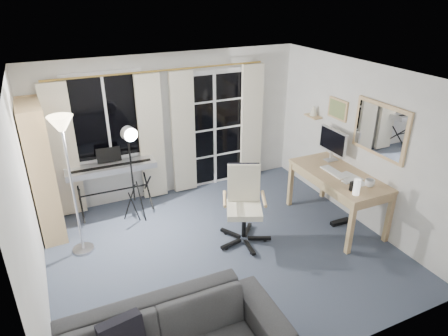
# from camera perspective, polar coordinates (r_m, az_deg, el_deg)

# --- Properties ---
(floor) EXTENTS (4.50, 4.00, 0.02)m
(floor) POSITION_cam_1_polar(r_m,az_deg,el_deg) (5.67, -0.22, -11.77)
(floor) COLOR #374051
(floor) RESTS_ON ground
(window) EXTENTS (1.20, 0.08, 1.40)m
(window) POSITION_cam_1_polar(r_m,az_deg,el_deg) (6.43, -16.45, 6.97)
(window) COLOR white
(window) RESTS_ON floor
(french_door) EXTENTS (1.32, 0.09, 2.11)m
(french_door) POSITION_cam_1_polar(r_m,az_deg,el_deg) (7.05, -1.46, 5.48)
(french_door) COLOR white
(french_door) RESTS_ON floor
(curtains) EXTENTS (3.60, 0.07, 2.13)m
(curtains) POSITION_cam_1_polar(r_m,az_deg,el_deg) (6.66, -8.17, 4.66)
(curtains) COLOR gold
(curtains) RESTS_ON floor
(bookshelf) EXTENTS (0.35, 0.92, 1.96)m
(bookshelf) POSITION_cam_1_polar(r_m,az_deg,el_deg) (6.15, -24.88, -0.96)
(bookshelf) COLOR tan
(bookshelf) RESTS_ON floor
(torchiere_lamp) EXTENTS (0.40, 0.40, 1.94)m
(torchiere_lamp) POSITION_cam_1_polar(r_m,az_deg,el_deg) (5.28, -21.80, 2.98)
(torchiere_lamp) COLOR #B2B2B7
(torchiere_lamp) RESTS_ON floor
(keyboard_piano) EXTENTS (1.38, 0.68, 0.99)m
(keyboard_piano) POSITION_cam_1_polar(r_m,az_deg,el_deg) (6.43, -15.78, -0.13)
(keyboard_piano) COLOR black
(keyboard_piano) RESTS_ON floor
(studio_light) EXTENTS (0.33, 0.33, 1.59)m
(studio_light) POSITION_cam_1_polar(r_m,az_deg,el_deg) (5.85, -13.27, 3.16)
(studio_light) COLOR black
(studio_light) RESTS_ON floor
(office_chair) EXTENTS (0.76, 0.78, 1.10)m
(office_chair) POSITION_cam_1_polar(r_m,az_deg,el_deg) (5.61, 2.86, -4.21)
(office_chair) COLOR black
(office_chair) RESTS_ON floor
(desk) EXTENTS (0.78, 1.54, 0.82)m
(desk) POSITION_cam_1_polar(r_m,az_deg,el_deg) (6.16, 16.06, -1.64)
(desk) COLOR tan
(desk) RESTS_ON floor
(monitor) EXTENTS (0.20, 0.59, 0.52)m
(monitor) POSITION_cam_1_polar(r_m,az_deg,el_deg) (6.43, 15.28, 3.63)
(monitor) COLOR silver
(monitor) RESTS_ON desk
(desk_clutter) EXTENTS (0.49, 0.93, 1.04)m
(desk_clutter) POSITION_cam_1_polar(r_m,az_deg,el_deg) (5.99, 16.92, -3.35)
(desk_clutter) COLOR white
(desk_clutter) RESTS_ON desk
(mug) EXTENTS (0.14, 0.11, 0.14)m
(mug) POSITION_cam_1_polar(r_m,az_deg,el_deg) (5.83, 20.13, -1.93)
(mug) COLOR silver
(mug) RESTS_ON desk
(wall_mirror) EXTENTS (0.04, 0.94, 0.74)m
(wall_mirror) POSITION_cam_1_polar(r_m,az_deg,el_deg) (5.88, 21.41, 5.09)
(wall_mirror) COLOR tan
(wall_mirror) RESTS_ON floor
(framed_print) EXTENTS (0.03, 0.42, 0.32)m
(framed_print) POSITION_cam_1_polar(r_m,az_deg,el_deg) (6.49, 15.94, 8.10)
(framed_print) COLOR tan
(framed_print) RESTS_ON floor
(wall_shelf) EXTENTS (0.16, 0.30, 0.18)m
(wall_shelf) POSITION_cam_1_polar(r_m,az_deg,el_deg) (6.87, 12.65, 7.69)
(wall_shelf) COLOR tan
(wall_shelf) RESTS_ON floor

